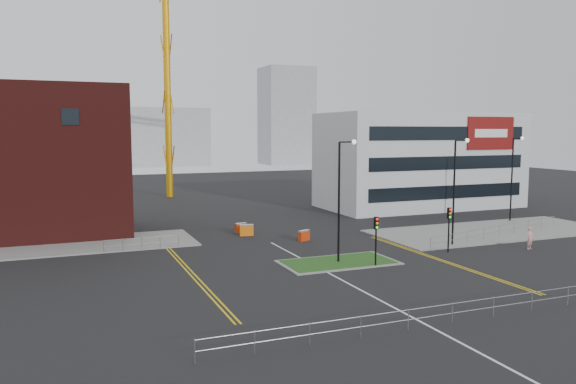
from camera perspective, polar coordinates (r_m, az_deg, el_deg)
name	(u,v)px	position (r m, az deg, el deg)	size (l,w,h in m)	color
ground	(370,295)	(34.65, 8.29, -10.29)	(200.00, 200.00, 0.00)	black
pavement_left	(24,249)	(51.62, -25.21, -5.25)	(28.00, 8.00, 0.12)	slate
pavement_right	(492,231)	(58.52, 20.06, -3.73)	(24.00, 10.00, 0.12)	slate
island_kerb	(338,262)	(42.35, 5.13, -7.14)	(8.60, 4.60, 0.08)	slate
grass_island	(338,262)	(42.34, 5.13, -7.11)	(8.00, 4.00, 0.12)	#1E4316
office_block	(420,160)	(74.34, 13.22, 3.15)	(25.00, 12.20, 12.00)	silver
tower_crane	(204,1)	(86.15, -8.51, 18.61)	(50.14, 19.07, 41.29)	orange
streetlamp_island	(342,191)	(41.53, 5.47, 0.12)	(1.46, 0.36, 9.18)	black
streetlamp_right_near	(456,183)	(49.79, 16.72, 0.90)	(1.46, 0.36, 9.18)	black
streetlamp_right_far	(514,172)	(65.03, 21.94, 1.91)	(1.46, 0.36, 9.18)	black
traffic_light_island	(376,232)	(41.06, 8.95, -4.01)	(0.28, 0.33, 3.65)	black
traffic_light_right	(449,221)	(47.19, 16.05, -2.84)	(0.28, 0.33, 3.65)	black
railing_front	(431,312)	(29.65, 14.31, -11.72)	(24.05, 0.05, 1.10)	gray
railing_left	(142,242)	(47.84, -14.64, -4.89)	(6.05, 0.05, 1.10)	gray
railing_right	(499,229)	(55.59, 20.67, -3.52)	(19.05, 5.05, 1.10)	gray
centre_line	(354,286)	(36.32, 6.67, -9.48)	(0.15, 30.00, 0.01)	silver
yellow_left_a	(186,270)	(40.61, -10.29, -7.85)	(0.12, 24.00, 0.01)	gold
yellow_left_b	(191,270)	(40.67, -9.87, -7.82)	(0.12, 24.00, 0.01)	gold
yellow_right_a	(438,260)	(44.63, 14.98, -6.68)	(0.12, 20.00, 0.01)	gold
yellow_right_b	(441,260)	(44.81, 15.29, -6.63)	(0.12, 20.00, 0.01)	gold
skyline_b	(164,137)	(160.87, -12.53, 5.47)	(24.00, 12.00, 16.00)	gray
skyline_c	(287,116)	(165.66, -0.15, 7.71)	(14.00, 12.00, 28.00)	gray
skyline_d	(94,144)	(168.87, -19.14, 4.62)	(30.00, 12.00, 12.00)	gray
pedestrian	(530,238)	(50.95, 23.38, -4.31)	(0.68, 0.45, 1.88)	pink
barrier_left	(246,230)	(52.89, -4.24, -3.83)	(1.31, 0.59, 1.06)	orange
barrier_mid	(304,235)	(50.29, 1.64, -4.40)	(1.21, 0.82, 0.97)	red
barrier_right	(241,227)	(54.56, -4.82, -3.60)	(1.17, 0.56, 0.94)	#C7390B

